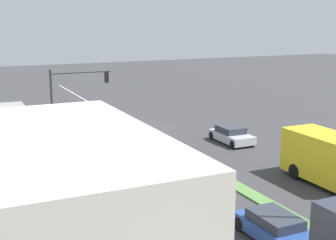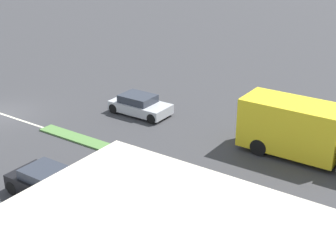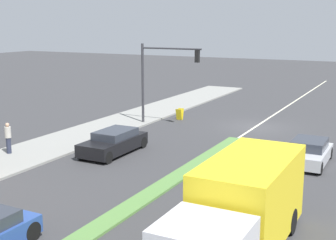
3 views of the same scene
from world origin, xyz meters
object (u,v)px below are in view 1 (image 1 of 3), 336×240
object	(u,v)px
warning_aframe_sign	(70,132)
suv_black	(121,161)
traffic_signal_main	(71,93)
sedan_silver	(231,135)
coupe_blue	(277,229)
pedestrian	(51,182)

from	to	relation	value
warning_aframe_sign	suv_black	xyz separation A→B (m)	(-0.79, 9.98, 0.21)
traffic_signal_main	sedan_silver	size ratio (longest dim) A/B	1.46
warning_aframe_sign	coupe_blue	size ratio (longest dim) A/B	0.20
warning_aframe_sign	suv_black	bearing A→B (deg)	94.54
traffic_signal_main	suv_black	world-z (taller)	traffic_signal_main
traffic_signal_main	warning_aframe_sign	xyz separation A→B (m)	(-0.33, -2.40, -3.47)
pedestrian	sedan_silver	bearing A→B (deg)	-158.16
warning_aframe_sign	suv_black	distance (m)	10.01
pedestrian	warning_aframe_sign	xyz separation A→B (m)	(-4.06, -12.99, -0.59)
warning_aframe_sign	suv_black	world-z (taller)	suv_black
traffic_signal_main	pedestrian	bearing A→B (deg)	70.62
coupe_blue	sedan_silver	size ratio (longest dim) A/B	1.08
coupe_blue	suv_black	world-z (taller)	suv_black
traffic_signal_main	coupe_blue	bearing A→B (deg)	101.45
pedestrian	suv_black	bearing A→B (deg)	-148.17
suv_black	coupe_blue	bearing A→B (deg)	103.35
traffic_signal_main	sedan_silver	distance (m)	12.50
suv_black	traffic_signal_main	bearing A→B (deg)	-81.56
pedestrian	coupe_blue	distance (m)	11.66
traffic_signal_main	warning_aframe_sign	distance (m)	4.24
warning_aframe_sign	sedan_silver	world-z (taller)	sedan_silver
sedan_silver	pedestrian	bearing A→B (deg)	21.84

